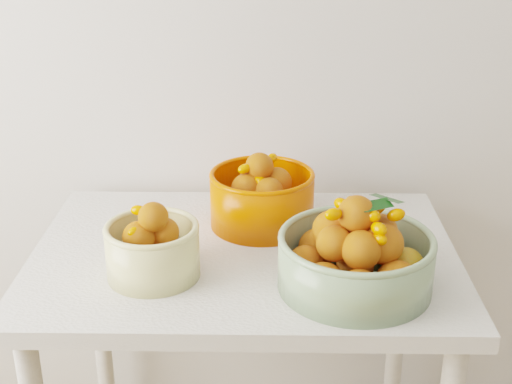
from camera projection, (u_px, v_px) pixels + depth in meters
table at (245, 285)px, 1.72m from camera, size 1.00×0.70×0.75m
bowl_cream at (152, 248)px, 1.55m from camera, size 0.27×0.27×0.18m
bowl_green at (356, 257)px, 1.50m from camera, size 0.40×0.40×0.21m
bowl_orange at (262, 197)px, 1.79m from camera, size 0.29×0.29×0.19m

